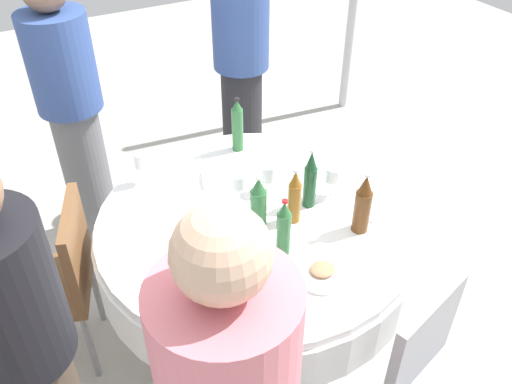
# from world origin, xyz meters

# --- Properties ---
(ground_plane) EXTENTS (10.00, 10.00, 0.00)m
(ground_plane) POSITION_xyz_m (0.00, 0.00, 0.00)
(ground_plane) COLOR #B7B2A8
(dining_table) EXTENTS (1.43, 1.43, 0.74)m
(dining_table) POSITION_xyz_m (0.00, 0.00, 0.59)
(dining_table) COLOR white
(dining_table) RESTS_ON ground_plane
(bottle_amber_far) EXTENTS (0.06, 0.06, 0.27)m
(bottle_amber_far) POSITION_xyz_m (0.13, -0.10, 0.86)
(bottle_amber_far) COLOR #8C5619
(bottle_amber_far) RESTS_ON dining_table
(bottle_dark_green_mid) EXTENTS (0.06, 0.06, 0.29)m
(bottle_dark_green_mid) POSITION_xyz_m (0.25, -0.04, 0.88)
(bottle_dark_green_mid) COLOR #194728
(bottle_dark_green_mid) RESTS_ON dining_table
(bottle_green_left) EXTENTS (0.06, 0.06, 0.29)m
(bottle_green_left) POSITION_xyz_m (0.17, 0.52, 0.88)
(bottle_green_left) COLOR #2D6B38
(bottle_green_left) RESTS_ON dining_table
(bottle_green_inner) EXTENTS (0.06, 0.06, 0.27)m
(bottle_green_inner) POSITION_xyz_m (-0.01, -0.25, 0.86)
(bottle_green_inner) COLOR #2D6B38
(bottle_green_inner) RESTS_ON dining_table
(bottle_green_rear) EXTENTS (0.07, 0.07, 0.25)m
(bottle_green_rear) POSITION_xyz_m (-0.01, -0.05, 0.86)
(bottle_green_rear) COLOR #2D6B38
(bottle_green_rear) RESTS_ON dining_table
(bottle_brown_south) EXTENTS (0.07, 0.07, 0.29)m
(bottle_brown_south) POSITION_xyz_m (0.34, -0.29, 0.87)
(bottle_brown_south) COLOR #593314
(bottle_brown_south) RESTS_ON dining_table
(bottle_green_near) EXTENTS (0.06, 0.06, 0.28)m
(bottle_green_near) POSITION_xyz_m (-0.32, -0.19, 0.87)
(bottle_green_near) COLOR #2D6B38
(bottle_green_near) RESTS_ON dining_table
(wine_glass_inner) EXTENTS (0.07, 0.07, 0.16)m
(wine_glass_inner) POSITION_xyz_m (0.37, -0.04, 0.86)
(wine_glass_inner) COLOR white
(wine_glass_inner) RESTS_ON dining_table
(wine_glass_rear) EXTENTS (0.07, 0.07, 0.14)m
(wine_glass_rear) POSITION_xyz_m (0.13, 0.13, 0.84)
(wine_glass_rear) COLOR white
(wine_glass_rear) RESTS_ON dining_table
(wine_glass_south) EXTENTS (0.07, 0.07, 0.15)m
(wine_glass_south) POSITION_xyz_m (-0.02, 0.13, 0.84)
(wine_glass_south) COLOR white
(wine_glass_south) RESTS_ON dining_table
(wine_glass_near) EXTENTS (0.06, 0.06, 0.16)m
(wine_glass_near) POSITION_xyz_m (-0.35, 0.47, 0.86)
(wine_glass_near) COLOR white
(wine_glass_near) RESTS_ON dining_table
(plate_north) EXTENTS (0.23, 0.23, 0.04)m
(plate_north) POSITION_xyz_m (0.06, -0.43, 0.75)
(plate_north) COLOR white
(plate_north) RESTS_ON dining_table
(plate_right) EXTENTS (0.25, 0.25, 0.02)m
(plate_right) POSITION_xyz_m (-0.21, 0.02, 0.75)
(plate_right) COLOR white
(plate_right) RESTS_ON dining_table
(spoon_mid) EXTENTS (0.16, 0.11, 0.00)m
(spoon_mid) POSITION_xyz_m (0.35, 0.44, 0.74)
(spoon_mid) COLOR silver
(spoon_mid) RESTS_ON dining_table
(knife_left) EXTENTS (0.16, 0.11, 0.00)m
(knife_left) POSITION_xyz_m (0.49, -0.23, 0.74)
(knife_left) COLOR silver
(knife_left) RESTS_ON dining_table
(fork_inner) EXTENTS (0.16, 0.10, 0.00)m
(fork_inner) POSITION_xyz_m (0.26, 0.21, 0.74)
(fork_inner) COLOR silver
(fork_inner) RESTS_ON dining_table
(folded_napkin) EXTENTS (0.17, 0.17, 0.02)m
(folded_napkin) POSITION_xyz_m (-0.04, 0.32, 0.75)
(folded_napkin) COLOR white
(folded_napkin) RESTS_ON dining_table
(person_far) EXTENTS (0.34, 0.34, 1.60)m
(person_far) POSITION_xyz_m (-0.52, 1.12, 0.84)
(person_far) COLOR slate
(person_far) RESTS_ON ground_plane
(person_left) EXTENTS (0.34, 0.34, 1.57)m
(person_left) POSITION_xyz_m (-1.01, -0.33, 0.82)
(person_left) COLOR #4C3F33
(person_left) RESTS_ON ground_plane
(person_inner) EXTENTS (0.34, 0.34, 1.61)m
(person_inner) POSITION_xyz_m (0.53, 1.18, 0.84)
(person_inner) COLOR #26262B
(person_inner) RESTS_ON ground_plane
(chair_south) EXTENTS (0.51, 0.51, 0.87)m
(chair_south) POSITION_xyz_m (-0.83, 0.29, 0.52)
(chair_south) COLOR brown
(chair_south) RESTS_ON ground_plane
(chair_near) EXTENTS (0.50, 0.50, 0.87)m
(chair_near) POSITION_xyz_m (0.27, -0.91, 0.52)
(chair_near) COLOR #99999E
(chair_near) RESTS_ON ground_plane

